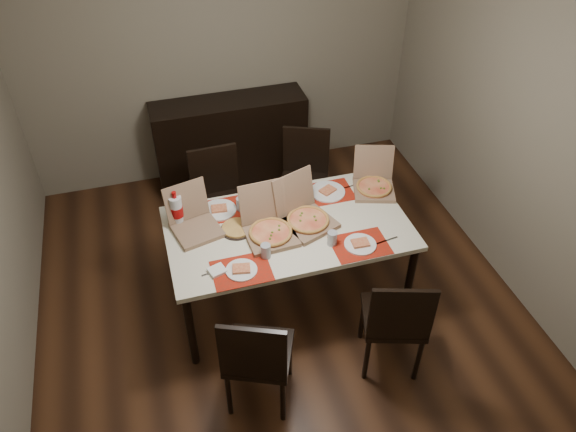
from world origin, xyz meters
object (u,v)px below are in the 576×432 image
(pizza_box_center, at_px, (305,217))
(chair_far_right, at_px, (305,175))
(dip_bowl, at_px, (290,207))
(soda_bottle, at_px, (177,210))
(chair_near_right, at_px, (396,320))
(chair_far_left, at_px, (218,195))
(sideboard, at_px, (231,141))
(dining_table, at_px, (288,233))
(chair_near_left, at_px, (257,357))

(pizza_box_center, bearing_deg, chair_far_right, 72.31)
(chair_far_right, xyz_separation_m, pizza_box_center, (-0.29, -0.90, 0.30))
(pizza_box_center, height_order, dip_bowl, pizza_box_center)
(soda_bottle, bearing_deg, pizza_box_center, -15.95)
(chair_near_right, xyz_separation_m, chair_far_left, (-0.89, 1.70, 0.00))
(sideboard, xyz_separation_m, chair_far_left, (-0.30, -0.92, 0.06))
(dining_table, relative_size, pizza_box_center, 3.68)
(pizza_box_center, bearing_deg, chair_far_left, 122.55)
(dining_table, height_order, soda_bottle, soda_bottle)
(dip_bowl, bearing_deg, pizza_box_center, -72.30)
(sideboard, relative_size, dining_table, 0.83)
(chair_far_right, bearing_deg, chair_far_left, -174.27)
(dining_table, xyz_separation_m, chair_near_left, (-0.47, -0.90, -0.17))
(chair_far_left, height_order, pizza_box_center, pizza_box_center)
(dip_bowl, distance_m, soda_bottle, 0.86)
(sideboard, xyz_separation_m, dip_bowl, (0.16, -1.55, 0.32))
(chair_far_right, height_order, pizza_box_center, pizza_box_center)
(chair_near_left, bearing_deg, dip_bowl, 63.61)
(chair_far_right, xyz_separation_m, soda_bottle, (-1.20, -0.64, 0.36))
(sideboard, bearing_deg, chair_far_right, -58.67)
(sideboard, xyz_separation_m, pizza_box_center, (0.22, -1.74, 0.36))
(sideboard, height_order, dip_bowl, sideboard)
(chair_far_left, relative_size, chair_far_right, 1.00)
(chair_far_left, bearing_deg, dip_bowl, -53.58)
(pizza_box_center, relative_size, dip_bowl, 3.89)
(chair_near_left, relative_size, chair_near_right, 1.00)
(chair_far_left, xyz_separation_m, soda_bottle, (-0.39, -0.56, 0.36))
(chair_near_right, bearing_deg, dining_table, 120.23)
(pizza_box_center, bearing_deg, soda_bottle, 164.05)
(chair_near_left, distance_m, dip_bowl, 1.25)
(chair_far_left, distance_m, chair_far_right, 0.82)
(chair_far_left, height_order, dip_bowl, chair_far_left)
(chair_far_left, bearing_deg, chair_far_right, 5.73)
(chair_near_right, xyz_separation_m, soda_bottle, (-1.29, 1.14, 0.36))
(sideboard, bearing_deg, chair_near_right, -77.21)
(dining_table, distance_m, chair_far_left, 0.93)
(chair_near_left, bearing_deg, soda_bottle, 104.80)
(chair_far_right, bearing_deg, sideboard, 121.33)
(chair_near_left, distance_m, chair_near_right, 0.98)
(chair_near_left, distance_m, chair_far_left, 1.73)
(dining_table, bearing_deg, pizza_box_center, 2.44)
(dining_table, bearing_deg, chair_near_right, -59.77)
(chair_near_right, relative_size, pizza_box_center, 1.90)
(sideboard, bearing_deg, chair_near_left, -98.22)
(chair_near_right, xyz_separation_m, pizza_box_center, (-0.37, 0.88, 0.30))
(dip_bowl, bearing_deg, chair_far_left, 126.42)
(soda_bottle, bearing_deg, chair_far_right, 28.08)
(chair_near_right, relative_size, dip_bowl, 7.40)
(chair_near_right, distance_m, chair_far_right, 1.78)
(chair_near_left, bearing_deg, pizza_box_center, 56.09)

